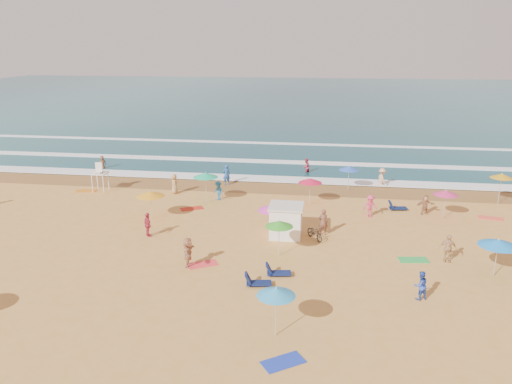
# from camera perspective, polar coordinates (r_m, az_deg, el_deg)

# --- Properties ---
(ground) EXTENTS (220.00, 220.00, 0.00)m
(ground) POSITION_cam_1_polar(r_m,az_deg,el_deg) (32.24, -2.72, -5.55)
(ground) COLOR gold
(ground) RESTS_ON ground
(ocean) EXTENTS (220.00, 140.00, 0.18)m
(ocean) POSITION_cam_1_polar(r_m,az_deg,el_deg) (114.08, 5.40, 10.49)
(ocean) COLOR #0C4756
(ocean) RESTS_ON ground
(wet_sand) EXTENTS (220.00, 220.00, 0.00)m
(wet_sand) POSITION_cam_1_polar(r_m,az_deg,el_deg) (43.90, 0.36, 0.58)
(wet_sand) COLOR olive
(wet_sand) RESTS_ON ground
(surf_foam) EXTENTS (200.00, 18.70, 0.05)m
(surf_foam) POSITION_cam_1_polar(r_m,az_deg,el_deg) (52.34, 1.69, 3.33)
(surf_foam) COLOR white
(surf_foam) RESTS_ON ground
(cabana) EXTENTS (2.00, 2.00, 2.00)m
(cabana) POSITION_cam_1_polar(r_m,az_deg,el_deg) (32.62, 3.45, -3.40)
(cabana) COLOR white
(cabana) RESTS_ON ground
(cabana_roof) EXTENTS (2.20, 2.20, 0.12)m
(cabana_roof) POSITION_cam_1_polar(r_m,az_deg,el_deg) (32.27, 3.48, -1.63)
(cabana_roof) COLOR silver
(cabana_roof) RESTS_ON cabana
(bicycle) EXTENTS (1.45, 1.76, 0.90)m
(bicycle) POSITION_cam_1_polar(r_m,az_deg,el_deg) (32.45, 6.74, -4.64)
(bicycle) COLOR black
(bicycle) RESTS_ON ground
(lifeguard_stand) EXTENTS (1.20, 1.20, 2.10)m
(lifeguard_stand) POSITION_cam_1_polar(r_m,az_deg,el_deg) (44.55, -17.39, 1.43)
(lifeguard_stand) COLOR white
(lifeguard_stand) RESTS_ON ground
(beach_umbrellas) EXTENTS (59.82, 26.42, 0.79)m
(beach_umbrellas) POSITION_cam_1_polar(r_m,az_deg,el_deg) (32.14, 1.41, -1.68)
(beach_umbrellas) COLOR #1B97E6
(beach_umbrellas) RESTS_ON ground
(loungers) EXTENTS (56.12, 18.62, 0.34)m
(loungers) POSITION_cam_1_polar(r_m,az_deg,el_deg) (29.02, 11.85, -8.16)
(loungers) COLOR #0F1B4F
(loungers) RESTS_ON ground
(towels) EXTENTS (38.51, 25.79, 0.03)m
(towels) POSITION_cam_1_polar(r_m,az_deg,el_deg) (29.43, -8.87, -7.97)
(towels) COLOR #B12816
(towels) RESTS_ON ground
(beachgoers) EXTENTS (34.91, 28.63, 2.14)m
(beachgoers) POSITION_cam_1_polar(r_m,az_deg,el_deg) (36.03, -3.46, -1.77)
(beachgoers) COLOR #246CAA
(beachgoers) RESTS_ON ground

